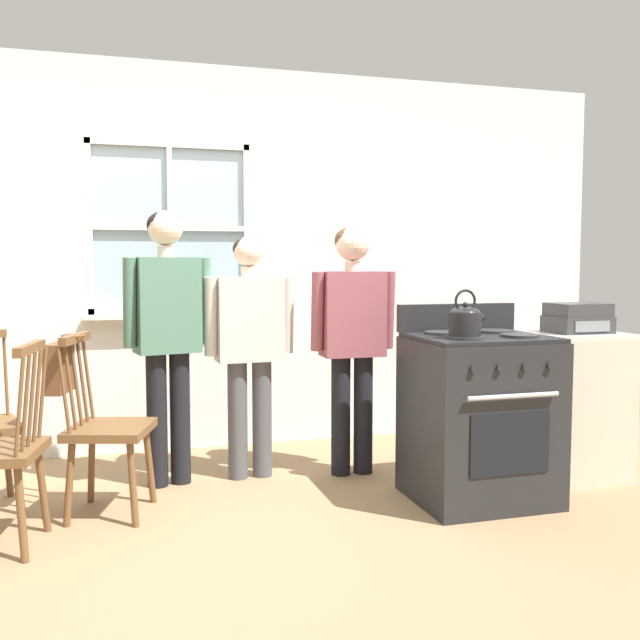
# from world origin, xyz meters

# --- Properties ---
(ground_plane) EXTENTS (16.00, 16.00, 0.00)m
(ground_plane) POSITION_xyz_m (0.00, 0.00, 0.00)
(ground_plane) COLOR #937551
(wall_back) EXTENTS (6.40, 0.16, 2.70)m
(wall_back) POSITION_xyz_m (0.01, 1.40, 1.34)
(wall_back) COLOR white
(wall_back) RESTS_ON ground_plane
(chair_by_window) EXTENTS (0.50, 0.52, 0.96)m
(chair_by_window) POSITION_xyz_m (-0.58, 0.14, 0.45)
(chair_by_window) COLOR brown
(chair_by_window) RESTS_ON ground_plane
(chair_center_cluster) EXTENTS (0.47, 0.48, 0.96)m
(chair_center_cluster) POSITION_xyz_m (-1.05, -0.19, 0.45)
(chair_center_cluster) COLOR brown
(chair_center_cluster) RESTS_ON ground_plane
(person_elderly_left) EXTENTS (0.53, 0.28, 1.63)m
(person_elderly_left) POSITION_xyz_m (-0.23, 0.56, 0.98)
(person_elderly_left) COLOR black
(person_elderly_left) RESTS_ON ground_plane
(person_teen_center) EXTENTS (0.56, 0.23, 1.48)m
(person_teen_center) POSITION_xyz_m (0.27, 0.57, 0.88)
(person_teen_center) COLOR #4C4C51
(person_teen_center) RESTS_ON ground_plane
(person_adult_right) EXTENTS (0.54, 0.23, 1.55)m
(person_adult_right) POSITION_xyz_m (0.89, 0.46, 0.94)
(person_adult_right) COLOR black
(person_adult_right) RESTS_ON ground_plane
(stove) EXTENTS (0.74, 0.68, 1.08)m
(stove) POSITION_xyz_m (1.41, -0.20, 0.47)
(stove) COLOR #232326
(stove) RESTS_ON ground_plane
(kettle) EXTENTS (0.21, 0.17, 0.25)m
(kettle) POSITION_xyz_m (1.25, -0.33, 1.02)
(kettle) COLOR black
(kettle) RESTS_ON stove
(potted_plant) EXTENTS (0.17, 0.17, 0.33)m
(potted_plant) POSITION_xyz_m (0.10, 1.31, 1.05)
(potted_plant) COLOR beige
(potted_plant) RESTS_ON wall_back
(handbag) EXTENTS (0.23, 0.24, 0.31)m
(handbag) POSITION_xyz_m (-0.80, 0.21, 0.78)
(handbag) COLOR brown
(handbag) RESTS_ON chair_by_window
(side_counter) EXTENTS (0.55, 0.50, 0.90)m
(side_counter) POSITION_xyz_m (2.18, 0.02, 0.45)
(side_counter) COLOR beige
(side_counter) RESTS_ON ground_plane
(stereo) EXTENTS (0.34, 0.29, 0.18)m
(stereo) POSITION_xyz_m (2.18, -0.00, 0.99)
(stereo) COLOR #38383A
(stereo) RESTS_ON side_counter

